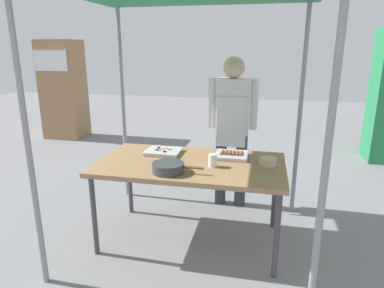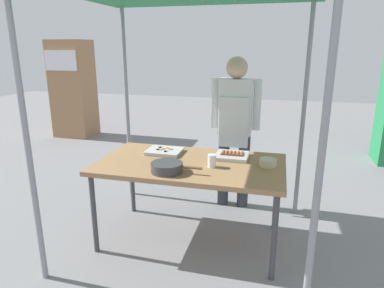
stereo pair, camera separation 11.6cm
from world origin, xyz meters
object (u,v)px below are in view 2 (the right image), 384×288
at_px(tray_meat_skewers, 164,151).
at_px(vendor_woman, 235,121).
at_px(cooking_wok, 167,167).
at_px(drink_cup_near_edge, 212,161).
at_px(tray_grilled_sausages, 232,155).
at_px(neighbor_stall_left, 73,89).
at_px(stall_table, 191,168).
at_px(condiment_bowl, 268,162).

bearing_deg(tray_meat_skewers, vendor_woman, 46.83).
relative_size(cooking_wok, drink_cup_near_edge, 3.84).
relative_size(tray_grilled_sausages, neighbor_stall_left, 0.16).
distance_m(stall_table, neighbor_stall_left, 4.50).
xyz_separation_m(vendor_woman, neighbor_stall_left, (-3.46, 2.35, -0.03)).
bearing_deg(neighbor_stall_left, tray_meat_skewers, -45.80).
relative_size(tray_grilled_sausages, condiment_bowl, 2.01).
xyz_separation_m(cooking_wok, condiment_bowl, (0.77, 0.34, -0.01)).
height_order(stall_table, tray_grilled_sausages, tray_grilled_sausages).
relative_size(drink_cup_near_edge, neighbor_stall_left, 0.06).
bearing_deg(drink_cup_near_edge, stall_table, 159.93).
distance_m(tray_meat_skewers, vendor_woman, 0.87).
bearing_deg(tray_meat_skewers, drink_cup_near_edge, -28.03).
height_order(stall_table, neighbor_stall_left, neighbor_stall_left).
bearing_deg(tray_grilled_sausages, drink_cup_near_edge, -113.90).
bearing_deg(tray_grilled_sausages, tray_meat_skewers, -178.16).
xyz_separation_m(tray_grilled_sausages, neighbor_stall_left, (-3.52, 2.95, 0.16)).
xyz_separation_m(tray_grilled_sausages, cooking_wok, (-0.45, -0.49, 0.02)).
height_order(cooking_wok, neighbor_stall_left, neighbor_stall_left).
bearing_deg(vendor_woman, condiment_bowl, 116.87).
relative_size(stall_table, vendor_woman, 0.99).
distance_m(vendor_woman, neighbor_stall_left, 4.19).
xyz_separation_m(stall_table, cooking_wok, (-0.12, -0.28, 0.09)).
relative_size(tray_grilled_sausages, vendor_woman, 0.18).
height_order(cooking_wok, condiment_bowl, cooking_wok).
bearing_deg(condiment_bowl, neighbor_stall_left, 141.14).
relative_size(stall_table, condiment_bowl, 10.93).
height_order(condiment_bowl, drink_cup_near_edge, drink_cup_near_edge).
bearing_deg(stall_table, vendor_woman, 71.50).
relative_size(stall_table, tray_grilled_sausages, 5.45).
distance_m(condiment_bowl, vendor_woman, 0.86).
height_order(condiment_bowl, neighbor_stall_left, neighbor_stall_left).
xyz_separation_m(condiment_bowl, drink_cup_near_edge, (-0.45, -0.14, 0.02)).
height_order(cooking_wok, drink_cup_near_edge, drink_cup_near_edge).
bearing_deg(cooking_wok, stall_table, 66.34).
xyz_separation_m(stall_table, tray_meat_skewers, (-0.31, 0.20, 0.07)).
height_order(tray_meat_skewers, cooking_wok, cooking_wok).
xyz_separation_m(tray_meat_skewers, vendor_woman, (0.58, 0.62, 0.19)).
bearing_deg(condiment_bowl, tray_meat_skewers, 172.30).
xyz_separation_m(drink_cup_near_edge, neighbor_stall_left, (-3.39, 3.24, 0.12)).
bearing_deg(cooking_wok, neighbor_stall_left, 131.76).
relative_size(cooking_wok, vendor_woman, 0.26).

